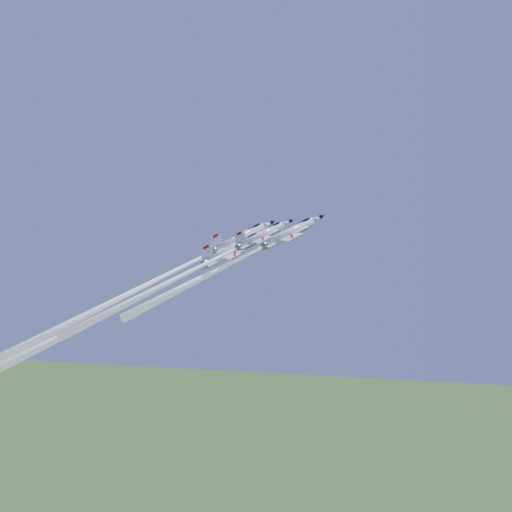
% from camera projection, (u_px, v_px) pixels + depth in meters
% --- Properties ---
extents(jet_lead, '(30.88, 24.70, 31.79)m').
position_uv_depth(jet_lead, '(235.00, 261.00, 120.56)').
color(jet_lead, white).
extents(jet_left, '(41.29, 33.38, 49.48)m').
position_uv_depth(jet_left, '(143.00, 287.00, 118.98)').
color(jet_left, white).
extents(jet_right, '(30.59, 24.64, 34.51)m').
position_uv_depth(jet_right, '(191.00, 271.00, 109.58)').
color(jet_right, white).
extents(jet_slot, '(43.17, 34.88, 51.16)m').
position_uv_depth(jet_slot, '(128.00, 303.00, 112.73)').
color(jet_slot, white).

